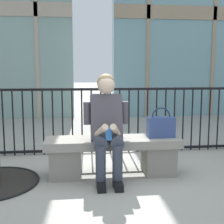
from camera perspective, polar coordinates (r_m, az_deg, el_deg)
ground_plane at (r=3.62m, az=0.18°, el=-12.05°), size 60.00×60.00×0.00m
stone_bench at (r=3.54m, az=0.18°, el=-7.92°), size 1.60×0.44×0.45m
seated_person_with_phone at (r=3.32m, az=-1.02°, el=-2.27°), size 0.52×0.66×1.21m
handbag_on_bench at (r=3.57m, az=9.50°, el=-2.80°), size 0.32×0.15×0.36m
plaza_railing at (r=4.43m, az=-1.25°, el=-1.62°), size 8.45×0.04×0.99m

